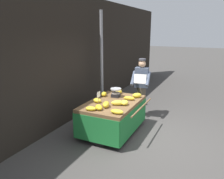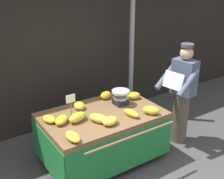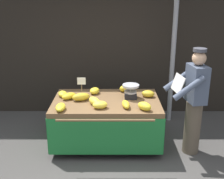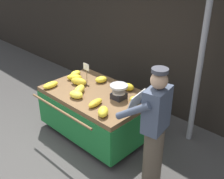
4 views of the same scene
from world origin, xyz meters
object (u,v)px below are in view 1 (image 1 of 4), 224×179
at_px(weighing_scale, 116,93).
at_px(banana_bunch_0, 129,98).
at_px(banana_bunch_8, 119,92).
at_px(banana_bunch_2, 99,107).
at_px(banana_cart, 113,110).
at_px(banana_bunch_5, 106,104).
at_px(price_sign, 99,96).
at_px(banana_bunch_3, 97,100).
at_px(banana_bunch_1, 125,103).
at_px(banana_bunch_4, 91,109).
at_px(street_pole, 102,63).
at_px(vendor_person, 141,87).
at_px(banana_bunch_6, 117,112).
at_px(banana_bunch_9, 137,95).
at_px(banana_bunch_7, 117,103).
at_px(banana_bunch_10, 104,94).

distance_m(weighing_scale, banana_bunch_0, 0.43).
bearing_deg(banana_bunch_8, banana_bunch_2, -175.65).
bearing_deg(banana_cart, banana_bunch_5, -176.80).
height_order(price_sign, banana_bunch_3, price_sign).
bearing_deg(banana_cart, price_sign, 158.80).
xyz_separation_m(banana_bunch_1, banana_bunch_4, (-0.66, 0.53, -0.01)).
relative_size(street_pole, banana_cart, 1.72).
bearing_deg(banana_bunch_1, banana_bunch_5, 134.81).
xyz_separation_m(banana_bunch_1, banana_bunch_2, (-0.53, 0.40, -0.00)).
distance_m(street_pole, vendor_person, 1.41).
bearing_deg(banana_bunch_1, banana_cart, 75.75).
xyz_separation_m(banana_bunch_3, banana_bunch_5, (-0.20, -0.34, 0.01)).
xyz_separation_m(banana_bunch_1, banana_bunch_3, (-0.12, 0.67, -0.00)).
distance_m(weighing_scale, banana_bunch_3, 0.66).
relative_size(street_pole, banana_bunch_3, 14.26).
xyz_separation_m(street_pole, banana_bunch_6, (-1.95, -1.38, -0.68)).
relative_size(street_pole, banana_bunch_1, 13.22).
relative_size(banana_bunch_8, banana_bunch_9, 0.89).
xyz_separation_m(banana_bunch_4, banana_bunch_5, (0.34, -0.20, 0.02)).
bearing_deg(banana_bunch_1, vendor_person, 2.78).
distance_m(banana_bunch_3, banana_bunch_5, 0.40).
height_order(banana_cart, banana_bunch_8, banana_bunch_8).
distance_m(price_sign, banana_bunch_8, 1.14).
xyz_separation_m(banana_bunch_0, banana_bunch_8, (0.40, 0.46, 0.01)).
relative_size(weighing_scale, banana_bunch_9, 1.15).
relative_size(price_sign, banana_bunch_9, 1.40).
distance_m(banana_bunch_1, banana_bunch_7, 0.17).
height_order(banana_bunch_0, banana_bunch_9, banana_bunch_9).
distance_m(banana_bunch_1, banana_bunch_4, 0.85).
bearing_deg(vendor_person, banana_bunch_9, -169.92).
bearing_deg(banana_bunch_2, banana_bunch_5, -19.18).
bearing_deg(banana_bunch_2, banana_bunch_3, 32.98).
relative_size(banana_bunch_4, banana_bunch_9, 0.96).
xyz_separation_m(banana_bunch_0, banana_bunch_7, (-0.49, 0.10, 0.01)).
xyz_separation_m(price_sign, banana_bunch_2, (-0.21, -0.11, -0.19)).
xyz_separation_m(banana_bunch_0, vendor_person, (1.06, 0.03, 0.03)).
bearing_deg(price_sign, banana_cart, -21.20).
xyz_separation_m(weighing_scale, banana_bunch_7, (-0.59, -0.31, -0.06)).
bearing_deg(banana_bunch_10, banana_bunch_8, -35.02).
distance_m(street_pole, banana_bunch_9, 1.68).
bearing_deg(weighing_scale, banana_bunch_9, -71.06).
xyz_separation_m(street_pole, banana_bunch_3, (-1.47, -0.65, -0.68)).
xyz_separation_m(banana_cart, banana_bunch_4, (-0.75, 0.18, 0.25)).
bearing_deg(banana_bunch_6, banana_bunch_9, 0.01).
distance_m(banana_bunch_1, vendor_person, 1.46).
bearing_deg(banana_bunch_0, banana_bunch_8, 49.05).
relative_size(banana_bunch_1, banana_bunch_5, 0.79).
relative_size(banana_bunch_5, banana_bunch_10, 1.44).
bearing_deg(banana_bunch_10, street_pole, 30.57).
bearing_deg(banana_bunch_2, banana_bunch_6, -97.40).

